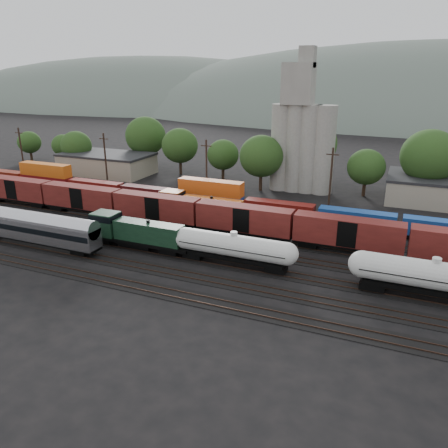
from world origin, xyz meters
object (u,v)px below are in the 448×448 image
at_px(tank_car_a, 234,247).
at_px(orange_locomotive, 195,206).
at_px(green_locomotive, 131,231).
at_px(passenger_coach, 32,226).
at_px(grain_silo, 302,138).

height_order(tank_car_a, orange_locomotive, tank_car_a).
height_order(green_locomotive, tank_car_a, green_locomotive).
relative_size(tank_car_a, passenger_coach, 0.76).
bearing_deg(green_locomotive, grain_silo, 70.08).
xyz_separation_m(green_locomotive, tank_car_a, (15.97, -0.00, 0.06)).
xyz_separation_m(passenger_coach, grain_silo, (28.37, 46.00, 8.12)).
bearing_deg(tank_car_a, passenger_coach, -170.37).
xyz_separation_m(green_locomotive, passenger_coach, (-13.52, -5.00, 0.53)).
distance_m(green_locomotive, grain_silo, 44.46).
distance_m(orange_locomotive, grain_silo, 29.88).
bearing_deg(passenger_coach, grain_silo, 58.33).
xyz_separation_m(passenger_coach, orange_locomotive, (16.51, 20.00, -0.59)).
distance_m(green_locomotive, passenger_coach, 14.42).
xyz_separation_m(tank_car_a, grain_silo, (-1.11, 41.00, 8.58)).
distance_m(tank_car_a, passenger_coach, 29.91).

